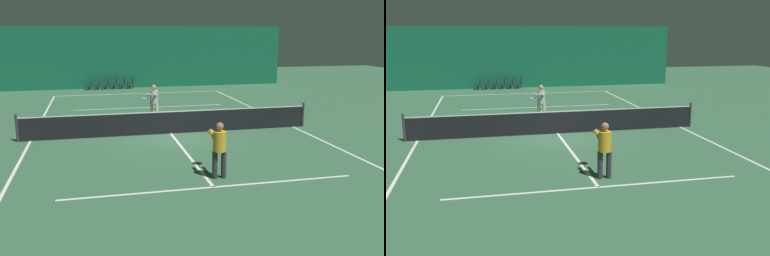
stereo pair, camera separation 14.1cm
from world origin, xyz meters
The scene contains 17 objects.
ground_plane centered at (0.00, 0.00, 0.00)m, with size 60.00×60.00×0.00m, color #386647.
backdrop_curtain centered at (0.00, 15.14, 2.25)m, with size 23.00×0.12×4.49m.
court_line_baseline_far centered at (0.00, 11.90, 0.00)m, with size 11.00×0.10×0.00m.
court_line_service_far centered at (0.00, 6.40, 0.00)m, with size 8.25×0.10×0.00m.
court_line_service_near centered at (0.00, -6.40, 0.00)m, with size 8.25×0.10×0.00m.
court_line_sideline_left centered at (-5.50, 0.00, 0.00)m, with size 0.10×23.80×0.00m.
court_line_sideline_right centered at (5.50, 0.00, 0.00)m, with size 0.10×23.80×0.00m.
court_line_centre centered at (0.00, 0.00, 0.00)m, with size 0.10×12.80×0.00m.
tennis_net centered at (0.00, 0.00, 0.51)m, with size 12.00×0.10×1.07m.
player_near centered at (0.36, -5.68, 0.96)m, with size 0.45×1.36×1.64m.
player_far centered at (-0.28, 2.85, 0.98)m, with size 1.04×1.33×1.68m.
courtside_chair_0 centered at (-3.20, 14.59, 0.49)m, with size 0.44×0.44×0.84m.
courtside_chair_1 centered at (-2.62, 14.59, 0.49)m, with size 0.44×0.44×0.84m.
courtside_chair_2 centered at (-2.03, 14.59, 0.49)m, with size 0.44×0.44×0.84m.
courtside_chair_3 centered at (-1.44, 14.59, 0.49)m, with size 0.44×0.44×0.84m.
courtside_chair_4 centered at (-0.86, 14.59, 0.49)m, with size 0.44×0.44×0.84m.
courtside_chair_5 centered at (-0.27, 14.59, 0.49)m, with size 0.44×0.44×0.84m.
Camera 2 is at (-2.95, -16.98, 4.15)m, focal length 40.00 mm.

